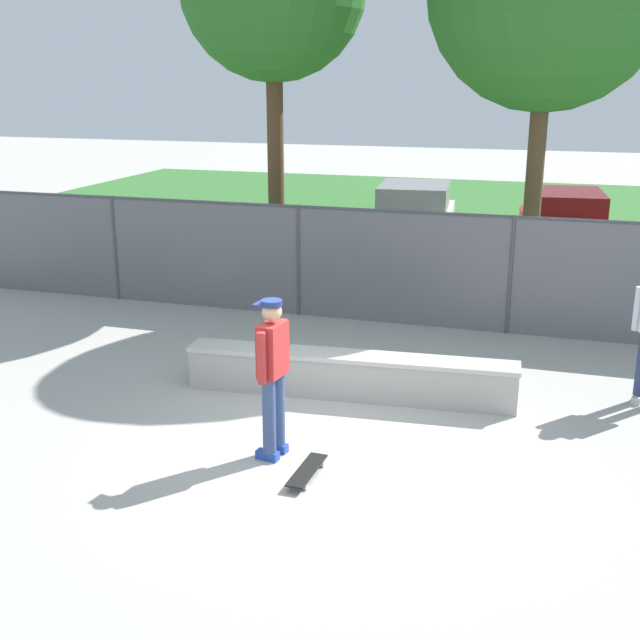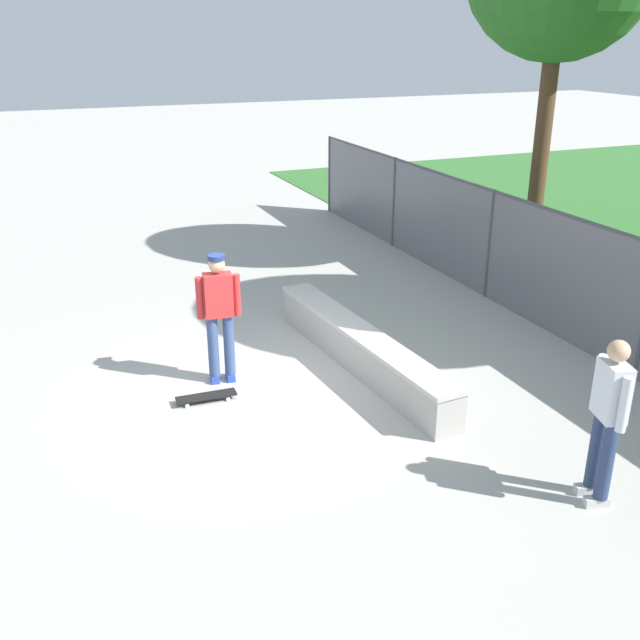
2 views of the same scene
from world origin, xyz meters
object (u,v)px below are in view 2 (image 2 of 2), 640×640
object	(u,v)px
bystander	(608,415)
skateboard	(206,396)
skateboarder	(219,312)
concrete_ledge	(360,349)

from	to	relation	value
bystander	skateboard	bearing A→B (deg)	-138.48
skateboarder	bystander	distance (m)	5.06
skateboarder	bystander	xyz separation A→B (m)	(4.17, 2.87, -0.02)
skateboarder	skateboard	xyz separation A→B (m)	(0.51, -0.36, -0.96)
skateboarder	bystander	bearing A→B (deg)	34.59
concrete_ledge	skateboard	xyz separation A→B (m)	(0.15, -2.32, -0.23)
skateboarder	concrete_ledge	bearing A→B (deg)	79.70
concrete_ledge	skateboard	distance (m)	2.34
skateboarder	bystander	size ratio (longest dim) A/B	1.01
bystander	skateboarder	bearing A→B (deg)	-145.41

